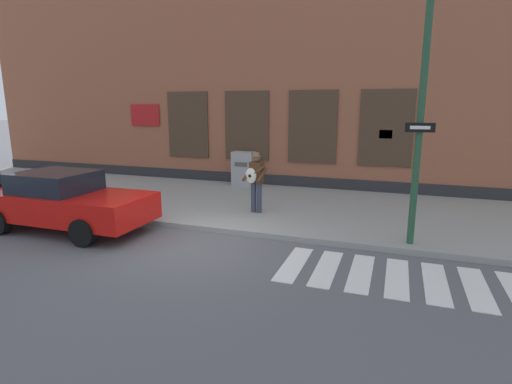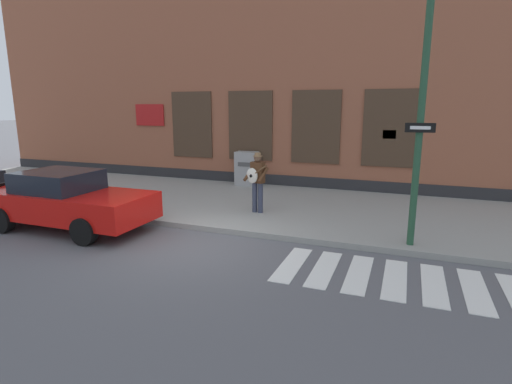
{
  "view_description": "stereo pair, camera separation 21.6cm",
  "coord_description": "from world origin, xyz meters",
  "views": [
    {
      "loc": [
        4.33,
        -7.86,
        3.19
      ],
      "look_at": [
        1.08,
        1.28,
        1.09
      ],
      "focal_mm": 28.0,
      "sensor_mm": 36.0,
      "label": 1
    },
    {
      "loc": [
        4.53,
        -7.78,
        3.19
      ],
      "look_at": [
        1.08,
        1.28,
        1.09
      ],
      "focal_mm": 28.0,
      "sensor_mm": 36.0,
      "label": 2
    }
  ],
  "objects": [
    {
      "name": "ground_plane",
      "position": [
        0.0,
        0.0,
        0.0
      ],
      "size": [
        160.0,
        160.0,
        0.0
      ],
      "primitive_type": "plane",
      "color": "#56565B"
    },
    {
      "name": "utility_box",
      "position": [
        -1.29,
        6.46,
        0.8
      ],
      "size": [
        0.85,
        0.54,
        1.31
      ],
      "color": "#9E9E9E",
      "rests_on": "sidewalk"
    },
    {
      "name": "building_backdrop",
      "position": [
        -0.0,
        8.9,
        4.17
      ],
      "size": [
        28.0,
        4.06,
        8.35
      ],
      "color": "#99563D",
      "rests_on": "ground"
    },
    {
      "name": "traffic_light",
      "position": [
        4.77,
        0.49,
        3.93
      ],
      "size": [
        0.6,
        2.58,
        5.56
      ],
      "color": "#234C33",
      "rests_on": "sidewalk"
    },
    {
      "name": "busker",
      "position": [
        0.54,
        2.75,
        1.14
      ],
      "size": [
        0.72,
        0.61,
        1.74
      ],
      "color": "#33384C",
      "rests_on": "sidewalk"
    },
    {
      "name": "red_car",
      "position": [
        -3.77,
        -0.04,
        0.77
      ],
      "size": [
        4.6,
        1.99,
        1.53
      ],
      "color": "red",
      "rests_on": "ground"
    },
    {
      "name": "sidewalk",
      "position": [
        0.0,
        3.94,
        0.07
      ],
      "size": [
        28.0,
        5.93,
        0.15
      ],
      "color": "gray",
      "rests_on": "ground"
    },
    {
      "name": "crosswalk",
      "position": [
        5.16,
        -0.32,
        0.01
      ],
      "size": [
        5.78,
        1.9,
        0.01
      ],
      "color": "silver",
      "rests_on": "ground"
    }
  ]
}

